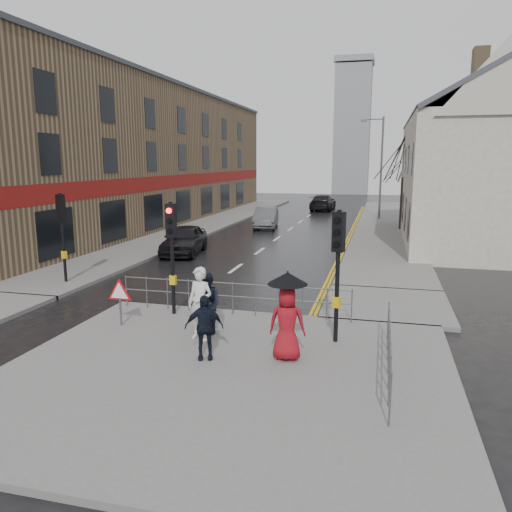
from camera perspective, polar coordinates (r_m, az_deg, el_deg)
The scene contains 24 objects.
ground at distance 15.46m, azimuth -10.31°, elevation -7.13°, with size 120.00×120.00×0.00m, color black.
near_pavement at distance 11.35m, azimuth -3.62°, elevation -13.36°, with size 10.00×9.00×0.14m, color #605E5B.
left_pavement at distance 38.78m, azimuth -5.04°, elevation 3.88°, with size 4.00×44.00×0.14m, color #605E5B.
right_pavement at distance 38.63m, azimuth 14.56°, elevation 3.55°, with size 4.00×40.00×0.14m, color #605E5B.
pavement_bridge_right at distance 16.99m, azimuth 14.69°, elevation -5.41°, with size 4.00×4.20×0.14m, color #605E5B.
building_left_terrace at distance 39.76m, azimuth -13.29°, elevation 10.93°, with size 8.00×42.00×10.00m, color olive.
building_right_cream at distance 31.88m, azimuth 25.07°, elevation 9.93°, with size 9.00×16.40×10.10m.
church_tower at distance 75.62m, azimuth 10.94°, elevation 13.86°, with size 5.00×5.00×18.00m, color gray.
traffic_signal_near_left at distance 14.99m, azimuth -9.62°, elevation 2.00°, with size 0.28×0.27×3.40m.
traffic_signal_near_right at distance 12.59m, azimuth 9.36°, elevation 0.35°, with size 0.34×0.33×3.40m.
traffic_signal_far_left at distance 20.24m, azimuth -21.31°, elevation 3.67°, with size 0.34×0.33×3.40m.
guard_railing_front at distance 15.08m, azimuth -2.70°, elevation -4.01°, with size 7.14×0.04×1.00m.
guard_railing_side at distance 11.28m, azimuth 15.00°, elevation -9.62°, with size 0.04×4.54×1.00m.
warning_sign at distance 14.49m, azimuth -15.32°, elevation -4.26°, with size 0.80×0.07×1.35m.
street_lamp at distance 41.35m, azimuth 13.90°, elevation 10.48°, with size 1.83×0.25×8.00m.
tree_near at distance 35.37m, azimuth 16.61°, elevation 11.05°, with size 2.40×2.40×6.58m.
tree_far at distance 43.38m, azimuth 16.83°, elevation 9.96°, with size 2.40×2.40×5.64m.
pedestrian_a at distance 13.00m, azimuth -6.40°, elevation -5.42°, with size 0.70×0.46×1.91m, color silver.
pedestrian_b at distance 13.44m, azimuth -5.57°, elevation -5.42°, with size 0.80×0.63×1.65m, color black.
pedestrian_with_umbrella at distance 11.59m, azimuth 3.58°, elevation -6.50°, with size 0.96×0.96×2.09m.
pedestrian_d at distance 11.78m, azimuth -5.95°, elevation -8.08°, with size 0.90×0.38×1.54m, color black.
car_parked at distance 25.87m, azimuth -8.21°, elevation 1.87°, with size 1.76×4.37×1.49m, color black.
car_mid at distance 35.75m, azimuth 1.14°, elevation 4.39°, with size 1.52×4.37×1.44m, color #4A4C50.
car_far at distance 49.24m, azimuth 7.65°, elevation 6.10°, with size 2.12×5.23×1.52m, color black.
Camera 1 is at (6.21, -13.35, 4.71)m, focal length 35.00 mm.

